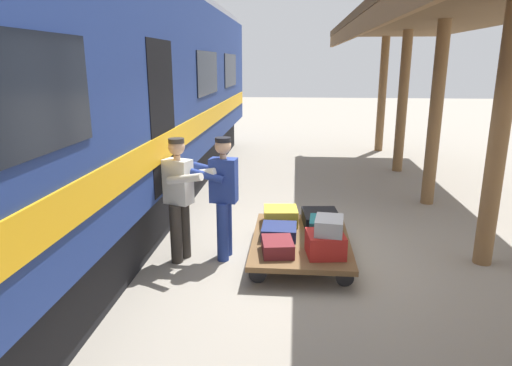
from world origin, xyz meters
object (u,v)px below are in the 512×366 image
object	(u,v)px
train_car	(55,108)
suitcase_teal_softside	(323,229)
suitcase_yellow_case	(281,216)
suitcase_black_hardshell	(321,219)
porter_in_overalls	(222,194)
suitcase_navy_fabric	(279,232)
porter_by_door	(180,196)
suitcase_maroon_trunk	(278,247)
suitcase_red_plastic	(325,244)
suitcase_gray_aluminum	(329,226)
luggage_cart	(301,241)

from	to	relation	value
train_car	suitcase_teal_softside	bearing A→B (deg)	179.44
suitcase_yellow_case	suitcase_teal_softside	distance (m)	0.82
suitcase_black_hardshell	porter_in_overalls	distance (m)	1.61
suitcase_navy_fabric	porter_in_overalls	bearing A→B (deg)	5.93
train_car	suitcase_yellow_case	world-z (taller)	train_car
suitcase_black_hardshell	porter_by_door	xyz separation A→B (m)	(1.94, 0.77, 0.54)
suitcase_navy_fabric	porter_in_overalls	distance (m)	0.95
suitcase_maroon_trunk	suitcase_red_plastic	xyz separation A→B (m)	(-0.60, 0.00, 0.06)
suitcase_teal_softside	porter_by_door	bearing A→B (deg)	6.30
train_car	suitcase_navy_fabric	bearing A→B (deg)	179.33
suitcase_black_hardshell	porter_by_door	bearing A→B (deg)	21.59
suitcase_gray_aluminum	suitcase_black_hardshell	bearing A→B (deg)	-87.92
suitcase_yellow_case	suitcase_teal_softside	xyz separation A→B (m)	(-0.60, 0.55, 0.02)
suitcase_maroon_trunk	suitcase_black_hardshell	size ratio (longest dim) A/B	0.75
suitcase_maroon_trunk	suitcase_yellow_case	distance (m)	1.10
train_car	suitcase_gray_aluminum	distance (m)	4.01
suitcase_black_hardshell	suitcase_teal_softside	bearing A→B (deg)	90.00
luggage_cart	suitcase_red_plastic	xyz separation A→B (m)	(-0.30, 0.55, 0.19)
suitcase_navy_fabric	suitcase_teal_softside	bearing A→B (deg)	180.00
suitcase_navy_fabric	suitcase_teal_softside	distance (m)	0.61
porter_in_overalls	porter_by_door	distance (m)	0.57
suitcase_gray_aluminum	porter_by_door	xyz separation A→B (m)	(1.98, -0.32, 0.24)
suitcase_maroon_trunk	porter_in_overalls	distance (m)	1.06
suitcase_teal_softside	porter_in_overalls	distance (m)	1.47
suitcase_red_plastic	suitcase_teal_softside	distance (m)	0.55
suitcase_yellow_case	suitcase_navy_fabric	size ratio (longest dim) A/B	1.04
suitcase_red_plastic	porter_in_overalls	size ratio (longest dim) A/B	0.27
suitcase_gray_aluminum	porter_in_overalls	world-z (taller)	porter_in_overalls
luggage_cart	suitcase_black_hardshell	distance (m)	0.64
suitcase_yellow_case	porter_by_door	world-z (taller)	porter_by_door
suitcase_black_hardshell	luggage_cart	bearing A→B (deg)	61.37
suitcase_navy_fabric	suitcase_yellow_case	bearing A→B (deg)	-90.00
luggage_cart	suitcase_yellow_case	distance (m)	0.65
suitcase_red_plastic	porter_in_overalls	distance (m)	1.54
suitcase_teal_softside	suitcase_black_hardshell	bearing A→B (deg)	-90.00
luggage_cart	suitcase_navy_fabric	distance (m)	0.33
luggage_cart	suitcase_teal_softside	world-z (taller)	suitcase_teal_softside
suitcase_yellow_case	porter_by_door	bearing A→B (deg)	29.88
suitcase_navy_fabric	suitcase_gray_aluminum	size ratio (longest dim) A/B	1.10
luggage_cart	suitcase_yellow_case	xyz separation A→B (m)	(0.30, -0.55, 0.16)
train_car	suitcase_gray_aluminum	world-z (taller)	train_car
porter_by_door	suitcase_black_hardshell	bearing A→B (deg)	-158.41
suitcase_maroon_trunk	porter_by_door	distance (m)	1.48
suitcase_red_plastic	suitcase_gray_aluminum	distance (m)	0.25
suitcase_navy_fabric	suitcase_black_hardshell	world-z (taller)	suitcase_black_hardshell
luggage_cart	suitcase_teal_softside	distance (m)	0.36
porter_in_overalls	suitcase_gray_aluminum	bearing A→B (deg)	162.14
train_car	suitcase_maroon_trunk	bearing A→B (deg)	169.19
suitcase_red_plastic	suitcase_navy_fabric	world-z (taller)	suitcase_red_plastic
luggage_cart	suitcase_maroon_trunk	world-z (taller)	suitcase_maroon_trunk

